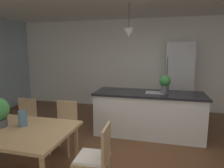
{
  "coord_description": "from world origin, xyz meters",
  "views": [
    {
      "loc": [
        0.53,
        -2.86,
        1.73
      ],
      "look_at": [
        -0.33,
        0.54,
        1.16
      ],
      "focal_mm": 31.82,
      "sensor_mm": 36.0,
      "label": 1
    }
  ],
  "objects": [
    {
      "name": "refrigerator",
      "position": [
        0.98,
        2.86,
        0.99
      ],
      "size": [
        0.72,
        0.67,
        1.99
      ],
      "color": "#B2B5B7",
      "rests_on": "ground_plane"
    },
    {
      "name": "pendant_over_island_main",
      "position": [
        -0.15,
        1.21,
        2.11
      ],
      "size": [
        0.22,
        0.22,
        0.68
      ],
      "color": "black"
    },
    {
      "name": "chair_kitchen_end",
      "position": [
        -0.21,
        -0.75,
        0.47
      ],
      "size": [
        0.42,
        0.42,
        0.87
      ],
      "color": "tan",
      "rests_on": "ground_plane"
    },
    {
      "name": "chair_far_right",
      "position": [
        -1.09,
        0.13,
        0.47
      ],
      "size": [
        0.41,
        0.41,
        0.87
      ],
      "color": "tan",
      "rests_on": "ground_plane"
    },
    {
      "name": "vase_on_dining_table",
      "position": [
        -1.3,
        -0.63,
        0.83
      ],
      "size": [
        0.12,
        0.12,
        0.21
      ],
      "color": "slate",
      "rests_on": "dining_table"
    },
    {
      "name": "kitchen_island",
      "position": [
        0.28,
        1.21,
        0.46
      ],
      "size": [
        2.23,
        0.82,
        0.91
      ],
      "color": "silver",
      "rests_on": "ground_plane"
    },
    {
      "name": "chair_far_left",
      "position": [
        -1.92,
        0.13,
        0.47
      ],
      "size": [
        0.42,
        0.42,
        0.87
      ],
      "color": "tan",
      "rests_on": "ground_plane"
    },
    {
      "name": "dining_table",
      "position": [
        -1.5,
        -0.75,
        0.66
      ],
      "size": [
        1.84,
        1.02,
        0.72
      ],
      "color": "tan",
      "rests_on": "ground_plane"
    },
    {
      "name": "wall_back_kitchen",
      "position": [
        0.0,
        3.26,
        1.35
      ],
      "size": [
        10.0,
        0.12,
        2.7
      ],
      "primitive_type": "cube",
      "color": "white",
      "rests_on": "ground_plane"
    },
    {
      "name": "potted_plant_on_island",
      "position": [
        0.6,
        1.21,
        1.11
      ],
      "size": [
        0.22,
        0.22,
        0.36
      ],
      "color": "#4C4C51",
      "rests_on": "kitchen_island"
    },
    {
      "name": "ground_plane",
      "position": [
        0.0,
        0.0,
        -0.02
      ],
      "size": [
        10.0,
        8.4,
        0.04
      ],
      "primitive_type": "cube",
      "color": "brown"
    }
  ]
}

